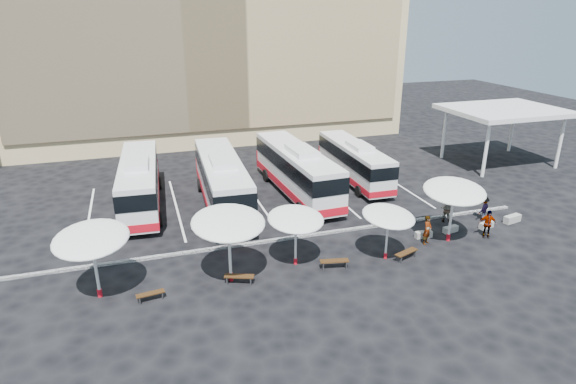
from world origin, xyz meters
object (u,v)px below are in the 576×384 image
object	(u,v)px
sunshade_0	(91,239)
wood_bench_1	(239,277)
bus_0	(140,181)
sunshade_2	(296,219)
bus_1	(222,180)
wood_bench_3	(406,253)
conc_bench_0	(424,235)
sunshade_1	(228,223)
passenger_1	(447,209)
conc_bench_3	(512,219)
passenger_0	(427,230)
wood_bench_0	(150,295)
conc_bench_2	(486,225)
bus_2	(297,169)
sunshade_3	(389,216)
wood_bench_2	(334,262)
conc_bench_1	(451,229)
passenger_2	(487,224)
passenger_3	(483,208)
bus_3	(354,161)
sunshade_4	(454,191)

from	to	relation	value
sunshade_0	wood_bench_1	size ratio (longest dim) A/B	2.73
bus_0	sunshade_2	size ratio (longest dim) A/B	3.35
bus_0	bus_1	distance (m)	6.00
wood_bench_3	conc_bench_0	distance (m)	3.36
sunshade_1	passenger_1	bearing A→B (deg)	11.26
bus_1	conc_bench_3	xyz separation A→B (m)	(18.26, -8.76, -1.82)
passenger_0	sunshade_1	bearing A→B (deg)	151.28
bus_0	wood_bench_0	xyz separation A→B (m)	(-0.01, -12.97, -1.62)
conc_bench_2	conc_bench_3	size ratio (longest dim) A/B	0.83
bus_2	passenger_0	distance (m)	11.76
wood_bench_1	conc_bench_3	world-z (taller)	conc_bench_3
passenger_0	conc_bench_0	bearing A→B (deg)	36.17
bus_2	sunshade_3	bearing A→B (deg)	-84.86
sunshade_0	wood_bench_2	world-z (taller)	sunshade_0
conc_bench_0	conc_bench_1	distance (m)	2.12
wood_bench_1	passenger_2	distance (m)	16.18
passenger_2	passenger_3	xyz separation A→B (m)	(1.56, 2.32, -0.07)
wood_bench_1	wood_bench_0	bearing A→B (deg)	-177.43
bus_3	sunshade_1	bearing A→B (deg)	-134.69
sunshade_0	passenger_1	xyz separation A→B (m)	(22.14, 2.60, -2.31)
bus_1	sunshade_0	world-z (taller)	bus_1
conc_bench_0	passenger_1	bearing A→B (deg)	30.72
bus_0	wood_bench_3	world-z (taller)	bus_0
conc_bench_1	passenger_3	xyz separation A→B (m)	(3.26, 1.02, 0.65)
sunshade_2	passenger_1	size ratio (longest dim) A/B	1.99
sunshade_4	passenger_3	size ratio (longest dim) A/B	2.77
conc_bench_2	passenger_1	xyz separation A→B (m)	(-1.94, 1.70, 0.70)
conc_bench_0	bus_3	bearing A→B (deg)	88.10
bus_0	sunshade_3	bearing A→B (deg)	-40.44
sunshade_2	conc_bench_3	distance (m)	16.15
wood_bench_3	passenger_0	distance (m)	2.70
conc_bench_2	passenger_3	distance (m)	1.48
wood_bench_1	sunshade_2	bearing A→B (deg)	17.32
sunshade_1	wood_bench_0	xyz separation A→B (m)	(-4.17, -0.64, -3.06)
bus_0	sunshade_2	bearing A→B (deg)	-52.23
bus_3	sunshade_4	size ratio (longest dim) A/B	2.32
wood_bench_1	conc_bench_0	bearing A→B (deg)	8.52
passenger_1	conc_bench_3	bearing A→B (deg)	-146.98
sunshade_4	conc_bench_3	bearing A→B (deg)	10.36
bus_0	bus_3	xyz separation A→B (m)	(17.24, 0.41, -0.18)
sunshade_1	conc_bench_3	size ratio (longest dim) A/B	3.27
bus_3	conc_bench_2	xyz separation A→B (m)	(4.40, -11.34, -1.56)
sunshade_3	conc_bench_1	bearing A→B (deg)	18.05
bus_2	wood_bench_2	bearing A→B (deg)	-100.91
sunshade_1	passenger_0	size ratio (longest dim) A/B	2.31
sunshade_1	conc_bench_3	distance (m)	20.08
bus_2	conc_bench_2	xyz separation A→B (m)	(9.98, -9.87, -1.84)
passenger_2	bus_1	bearing A→B (deg)	172.61
sunshade_1	passenger_3	xyz separation A→B (m)	(18.07, 2.58, -2.54)
bus_2	sunshade_0	world-z (taller)	bus_2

